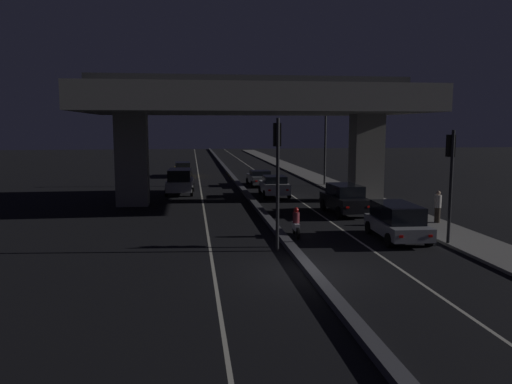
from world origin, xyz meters
TOP-DOWN VIEW (x-y plane):
  - ground_plane at (0.00, 0.00)m, footprint 200.00×200.00m
  - lane_line_left_inner at (-3.38, 35.00)m, footprint 0.12×126.00m
  - lane_line_right_inner at (3.38, 35.00)m, footprint 0.12×126.00m
  - median_divider at (0.00, 35.00)m, footprint 0.42×126.00m
  - sidewalk_right at (8.15, 28.00)m, footprint 2.60×126.00m
  - elevated_overpass at (0.00, 16.43)m, footprint 21.76×11.93m
  - traffic_light_left_of_median at (-0.61, 3.16)m, footprint 0.30×0.49m
  - traffic_light_right_of_median at (6.95, 3.16)m, footprint 0.30×0.49m
  - street_lamp at (7.20, 25.32)m, footprint 1.97×0.32m
  - car_silver_lead at (5.19, 4.44)m, footprint 2.09×4.25m
  - car_black_second at (4.87, 11.32)m, footprint 2.09×4.39m
  - car_white_third at (1.98, 19.36)m, footprint 2.02×4.08m
  - car_grey_fourth at (1.82, 26.15)m, footprint 2.09×4.37m
  - car_white_lead_oncoming at (-5.00, 21.45)m, footprint 2.19×4.23m
  - car_taxi_yellow_second_oncoming at (-5.03, 35.32)m, footprint 1.95×4.51m
  - motorcycle_white_filtering_near at (0.74, 5.68)m, footprint 0.34×1.73m
  - pedestrian_on_sidewalk at (8.73, 7.50)m, footprint 0.35×0.35m

SIDE VIEW (x-z plane):
  - ground_plane at x=0.00m, z-range 0.00..0.00m
  - lane_line_left_inner at x=-3.38m, z-range 0.00..0.00m
  - lane_line_right_inner at x=3.38m, z-range 0.00..0.00m
  - sidewalk_right at x=8.15m, z-range 0.00..0.13m
  - median_divider at x=0.00m, z-range 0.00..0.23m
  - motorcycle_white_filtering_near at x=0.74m, z-range -0.10..1.30m
  - car_grey_fourth at x=1.82m, z-range 0.02..1.37m
  - car_taxi_yellow_second_oncoming at x=-5.03m, z-range 0.04..1.54m
  - car_white_third at x=1.98m, z-range 0.02..1.57m
  - car_silver_lead at x=5.19m, z-range 0.06..1.71m
  - car_black_second at x=4.87m, z-range 0.04..1.81m
  - pedestrian_on_sidewalk at x=8.73m, z-range 0.13..1.82m
  - car_white_lead_oncoming at x=-5.00m, z-range 0.06..2.00m
  - traffic_light_right_of_median at x=6.95m, z-range 0.91..5.93m
  - traffic_light_left_of_median at x=-0.61m, z-range 0.99..6.49m
  - street_lamp at x=7.20m, z-range 0.71..9.29m
  - elevated_overpass at x=0.00m, z-range 2.25..10.79m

